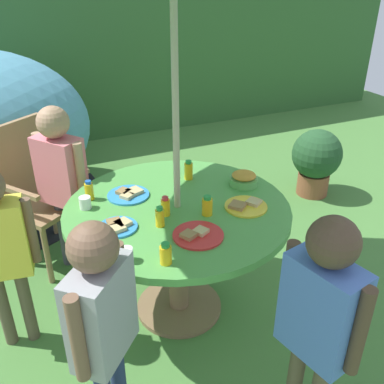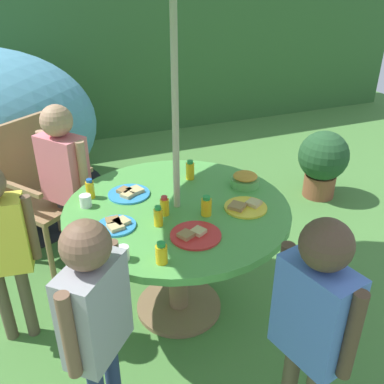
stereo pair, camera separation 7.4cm
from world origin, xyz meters
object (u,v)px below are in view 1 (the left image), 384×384
object	(u,v)px
wooden_chair	(33,187)
child_in_grey_shirt	(101,313)
juice_bottle_center_front	(165,207)
juice_bottle_near_right	(207,206)
snack_bowl	(244,179)
garden_table	(178,227)
plate_far_right	(198,235)
plate_back_edge	(118,226)
cup_near	(127,254)
plate_mid_left	(246,206)
child_in_pink_shirt	(61,171)
plate_center_back	(129,194)
juice_bottle_near_left	(89,191)
cup_far	(85,203)
potted_plant	(316,159)
juice_bottle_mid_right	(160,217)
child_in_blue_shirt	(321,310)
juice_bottle_far_left	(189,170)
juice_bottle_front_edge	(166,254)

from	to	relation	value
wooden_chair	child_in_grey_shirt	size ratio (longest dim) A/B	0.89
juice_bottle_center_front	juice_bottle_near_right	bearing A→B (deg)	-22.66
snack_bowl	juice_bottle_near_right	bearing A→B (deg)	-147.32
garden_table	plate_far_right	world-z (taller)	plate_far_right
plate_back_edge	plate_far_right	distance (m)	0.42
juice_bottle_center_front	cup_near	size ratio (longest dim) A/B	1.63
plate_mid_left	child_in_pink_shirt	bearing A→B (deg)	134.83
plate_center_back	plate_far_right	distance (m)	0.59
child_in_pink_shirt	snack_bowl	distance (m)	1.19
plate_back_edge	juice_bottle_near_left	size ratio (longest dim) A/B	1.73
child_in_pink_shirt	cup_far	size ratio (longest dim) A/B	17.36
plate_center_back	plate_mid_left	xyz separation A→B (m)	(0.56, -0.40, -0.00)
child_in_grey_shirt	cup_near	world-z (taller)	child_in_grey_shirt
child_in_grey_shirt	cup_near	bearing A→B (deg)	7.51
plate_back_edge	plate_far_right	xyz separation A→B (m)	(0.35, -0.24, -0.00)
potted_plant	child_in_grey_shirt	world-z (taller)	child_in_grey_shirt
plate_center_back	plate_far_right	size ratio (longest dim) A/B	0.95
child_in_pink_shirt	plate_mid_left	size ratio (longest dim) A/B	5.00
plate_back_edge	juice_bottle_center_front	size ratio (longest dim) A/B	1.84
child_in_grey_shirt	juice_bottle_mid_right	world-z (taller)	child_in_grey_shirt
garden_table	wooden_chair	size ratio (longest dim) A/B	1.25
child_in_grey_shirt	juice_bottle_near_left	xyz separation A→B (m)	(0.16, 0.92, 0.07)
cup_far	child_in_blue_shirt	bearing A→B (deg)	-59.68
child_in_pink_shirt	juice_bottle_far_left	distance (m)	0.85
child_in_pink_shirt	cup_far	xyz separation A→B (m)	(0.05, -0.53, 0.02)
juice_bottle_center_front	cup_far	xyz separation A→B (m)	(-0.38, 0.25, -0.02)
plate_back_edge	cup_far	bearing A→B (deg)	111.91
wooden_chair	plate_center_back	world-z (taller)	wooden_chair
plate_far_right	juice_bottle_mid_right	size ratio (longest dim) A/B	2.29
potted_plant	cup_far	world-z (taller)	cup_far
juice_bottle_center_front	potted_plant	bearing A→B (deg)	28.07
potted_plant	juice_bottle_near_left	world-z (taller)	juice_bottle_near_left
wooden_chair	child_in_pink_shirt	bearing A→B (deg)	-91.31
garden_table	cup_far	size ratio (longest dim) A/B	18.45
juice_bottle_near_left	juice_bottle_center_front	bearing A→B (deg)	-45.43
child_in_grey_shirt	juice_bottle_far_left	distance (m)	1.22
garden_table	juice_bottle_mid_right	distance (m)	0.29
juice_bottle_near_left	juice_bottle_front_edge	xyz separation A→B (m)	(0.19, -0.74, -0.01)
wooden_chair	juice_bottle_far_left	bearing A→B (deg)	-72.85
juice_bottle_mid_right	cup_far	size ratio (longest dim) A/B	1.63
snack_bowl	wooden_chair	bearing A→B (deg)	143.13
plate_far_right	juice_bottle_mid_right	world-z (taller)	juice_bottle_mid_right
garden_table	child_in_blue_shirt	world-z (taller)	child_in_blue_shirt
plate_mid_left	juice_bottle_near_right	world-z (taller)	juice_bottle_near_right
potted_plant	plate_back_edge	world-z (taller)	plate_back_edge
plate_back_edge	juice_bottle_front_edge	size ratio (longest dim) A/B	1.90
juice_bottle_far_left	plate_far_right	bearing A→B (deg)	-109.53
plate_far_right	juice_bottle_front_edge	world-z (taller)	juice_bottle_front_edge
child_in_grey_shirt	plate_far_right	world-z (taller)	child_in_grey_shirt
plate_mid_left	juice_bottle_near_right	xyz separation A→B (m)	(-0.23, 0.02, 0.04)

